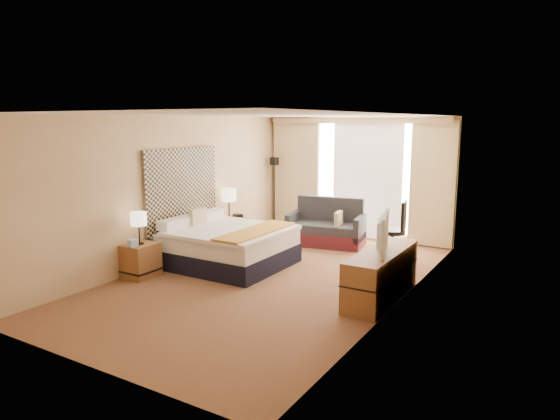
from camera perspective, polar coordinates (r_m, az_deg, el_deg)
The scene contains 21 objects.
floor at distance 8.16m, azimuth -0.87°, elevation -7.76°, with size 4.20×7.00×0.02m, color #51171B.
ceiling at distance 7.77m, azimuth -0.93°, elevation 10.81°, with size 4.20×7.00×0.02m, color white.
wall_back at distance 10.97m, azimuth 8.83°, elevation 3.68°, with size 4.20×0.02×2.60m, color #DCB686.
wall_front at distance 5.28m, azimuth -21.43°, elevation -3.78°, with size 4.20×0.02×2.60m, color #DCB686.
wall_left at distance 9.14m, azimuth -12.16°, elevation 2.30°, with size 0.02×7.00×2.60m, color #DCB686.
wall_right at distance 7.00m, azimuth 13.86°, elevation -0.10°, with size 0.02×7.00×2.60m, color #DCB686.
headboard at distance 9.26m, azimuth -11.13°, elevation 2.32°, with size 0.06×1.85×1.50m, color black.
nightstand_left at distance 8.45m, azimuth -15.63°, elevation -5.57°, with size 0.45×0.52×0.55m, color brown.
nightstand_right at distance 10.27m, azimuth -5.48°, elevation -2.48°, with size 0.45×0.52×0.55m, color brown.
media_dresser at distance 7.30m, azimuth 11.51°, elevation -7.26°, with size 0.50×1.80×0.70m, color brown.
window at distance 10.85m, azimuth 9.99°, elevation 3.68°, with size 2.30×0.02×2.30m, color silver.
curtains at distance 10.85m, azimuth 8.60°, elevation 4.20°, with size 4.12×0.19×2.56m.
bed at distance 8.83m, azimuth -5.94°, elevation -4.08°, with size 1.96×1.79×0.95m.
loveseat at distance 10.31m, azimuth 5.37°, elevation -2.21°, with size 1.64×1.07×0.95m.
floor_lamp at distance 11.51m, azimuth -0.66°, elevation 3.57°, with size 0.21×0.21×1.69m.
desk_chair at distance 9.36m, azimuth 13.08°, elevation -2.63°, with size 0.53×0.53×1.09m.
lamp_left at distance 8.25m, azimuth -15.86°, elevation -1.06°, with size 0.25×0.25×0.53m.
lamp_right at distance 10.10m, azimuth -5.87°, elevation 1.65°, with size 0.29×0.29×0.62m.
tissue_box at distance 8.23m, azimuth -16.47°, elevation -3.64°, with size 0.13×0.13×0.11m, color #95B2E7.
telephone at distance 10.31m, azimuth -4.84°, elevation -0.66°, with size 0.18×0.14×0.07m, color black.
television at distance 7.10m, azimuth 11.13°, elevation -2.54°, with size 0.95×0.12×0.55m, color black.
Camera 1 is at (4.11, -6.60, 2.50)m, focal length 32.00 mm.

